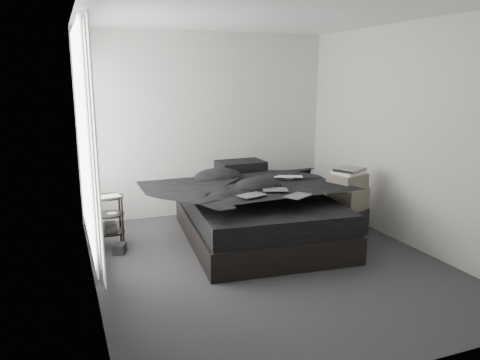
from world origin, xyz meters
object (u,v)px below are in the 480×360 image
object	(u,v)px
laptop	(289,172)
side_stand	(110,222)
bed	(258,227)
box_lower	(346,222)

from	to	relation	value
laptop	side_stand	bearing A→B (deg)	-165.86
bed	laptop	size ratio (longest dim) A/B	6.24
bed	side_stand	distance (m)	1.78
laptop	side_stand	size ratio (longest dim) A/B	0.58
laptop	box_lower	bearing A→B (deg)	-0.34
side_stand	box_lower	bearing A→B (deg)	-12.77
laptop	bed	bearing A→B (deg)	-154.50
box_lower	laptop	bearing A→B (deg)	156.40
bed	box_lower	distance (m)	1.13
side_stand	box_lower	world-z (taller)	side_stand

